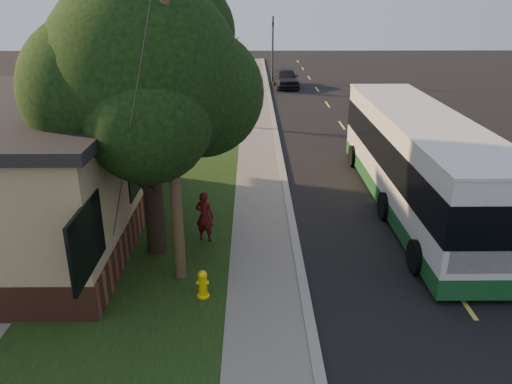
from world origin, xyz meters
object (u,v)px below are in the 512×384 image
(transit_bus, at_px, (418,159))
(bare_tree_far, at_px, (231,64))
(fire_hydrant, at_px, (203,284))
(traffic_signal, at_px, (273,45))
(leafy_tree, at_px, (146,78))
(bare_tree_near, at_px, (214,89))
(skateboarder, at_px, (205,216))
(distant_car, at_px, (286,78))
(dumpster, at_px, (84,189))
(utility_pole, at_px, (170,111))

(transit_bus, bearing_deg, bare_tree_far, 107.28)
(fire_hydrant, bearing_deg, traffic_signal, 84.79)
(leafy_tree, height_order, bare_tree_near, leafy_tree)
(skateboarder, bearing_deg, transit_bus, -140.70)
(bare_tree_far, bearing_deg, transit_bus, -72.72)
(distant_car, bearing_deg, skateboarder, -102.10)
(dumpster, bearing_deg, traffic_signal, 74.31)
(bare_tree_near, relative_size, skateboarder, 2.67)
(utility_pole, bearing_deg, dumpster, 129.90)
(leafy_tree, xyz_separation_m, dumpster, (-3.23, 3.24, -4.44))
(bare_tree_near, height_order, dumpster, bare_tree_near)
(dumpster, bearing_deg, skateboarder, -30.95)
(fire_hydrant, height_order, leafy_tree, leafy_tree)
(leafy_tree, bearing_deg, transit_bus, 20.21)
(traffic_signal, bearing_deg, distant_car, -71.56)
(utility_pole, distance_m, transit_bus, 9.62)
(skateboarder, bearing_deg, bare_tree_near, -68.33)
(bare_tree_far, bearing_deg, fire_hydrant, -89.24)
(utility_pole, height_order, skateboarder, utility_pole)
(leafy_tree, distance_m, transit_bus, 9.84)
(leafy_tree, height_order, transit_bus, leafy_tree)
(transit_bus, xyz_separation_m, skateboarder, (-7.33, -2.71, -0.94))
(fire_hydrant, relative_size, traffic_signal, 0.13)
(traffic_signal, bearing_deg, bare_tree_far, -131.19)
(fire_hydrant, xyz_separation_m, traffic_signal, (3.10, 34.00, 2.73))
(distant_car, bearing_deg, leafy_tree, -104.62)
(dumpster, bearing_deg, utility_pole, -50.10)
(utility_pole, bearing_deg, leafy_tree, 117.60)
(utility_pole, relative_size, leafy_tree, 1.16)
(skateboarder, relative_size, dumpster, 0.85)
(bare_tree_near, distance_m, dumpster, 12.80)
(utility_pole, height_order, traffic_signal, utility_pole)
(bare_tree_far, distance_m, dumpster, 24.54)
(fire_hydrant, bearing_deg, leafy_tree, 120.67)
(leafy_tree, bearing_deg, fire_hydrant, -59.33)
(bare_tree_far, distance_m, traffic_signal, 5.44)
(traffic_signal, relative_size, dumpster, 2.90)
(distant_car, bearing_deg, utility_pole, -102.40)
(utility_pole, xyz_separation_m, bare_tree_far, (0.31, 29.01, -2.63))
(traffic_signal, relative_size, transit_bus, 0.44)
(leafy_tree, height_order, distant_car, leafy_tree)
(bare_tree_near, bearing_deg, dumpster, -107.84)
(bare_tree_near, relative_size, transit_bus, 0.34)
(fire_hydrant, height_order, distant_car, distant_car)
(dumpster, bearing_deg, transit_bus, -0.20)
(utility_pole, bearing_deg, transit_bus, 31.82)
(leafy_tree, distance_m, bare_tree_far, 27.56)
(dumpster, bearing_deg, bare_tree_near, 72.16)
(bare_tree_near, height_order, distant_car, bare_tree_near)
(utility_pole, xyz_separation_m, transit_bus, (7.82, 4.85, -2.81))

